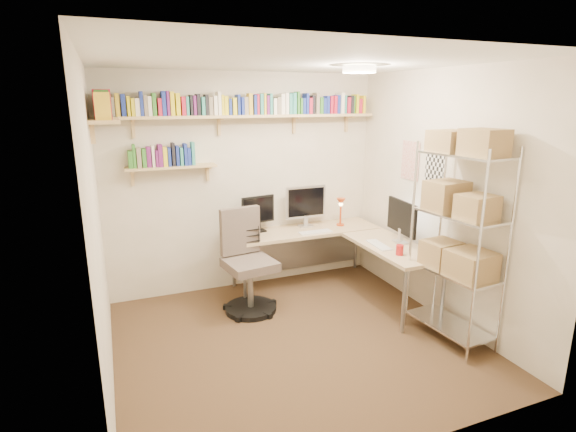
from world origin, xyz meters
name	(u,v)px	position (x,y,z in m)	size (l,w,h in m)	color
ground	(295,341)	(0.00, 0.00, 0.00)	(3.20, 3.20, 0.00)	#432E1C
room_shell	(296,178)	(0.00, 0.00, 1.55)	(3.24, 3.04, 2.52)	beige
wall_shelves	(212,116)	(-0.41, 1.30, 2.03)	(3.12, 1.09, 0.80)	#D9B47A
corner_desk	(318,235)	(0.69, 0.98, 0.68)	(1.84, 1.79, 1.19)	beige
office_chair	(247,269)	(-0.21, 0.81, 0.46)	(0.58, 0.58, 1.09)	black
wire_rack	(460,213)	(1.36, -0.50, 1.23)	(0.46, 0.83, 1.97)	silver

